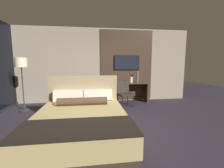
{
  "coord_description": "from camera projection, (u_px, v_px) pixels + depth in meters",
  "views": [
    {
      "loc": [
        -0.24,
        -3.23,
        1.46
      ],
      "look_at": [
        0.33,
        0.97,
        0.89
      ],
      "focal_mm": 24.0,
      "sensor_mm": 36.0,
      "label": 1
    }
  ],
  "objects": [
    {
      "name": "book",
      "position": [
        123.0,
        82.0,
        5.66
      ],
      "size": [
        0.22,
        0.15,
        0.03
      ],
      "color": "maroon",
      "rests_on": "desk"
    },
    {
      "name": "desk",
      "position": [
        127.0,
        89.0,
        5.76
      ],
      "size": [
        1.54,
        0.48,
        0.75
      ],
      "color": "#422D1E",
      "rests_on": "ground_plane"
    },
    {
      "name": "vase_short",
      "position": [
        131.0,
        80.0,
        5.69
      ],
      "size": [
        0.12,
        0.12,
        0.22
      ],
      "color": "silver",
      "rests_on": "desk"
    },
    {
      "name": "tv",
      "position": [
        127.0,
        63.0,
        5.82
      ],
      "size": [
        0.99,
        0.04,
        0.56
      ],
      "color": "black"
    },
    {
      "name": "bed",
      "position": [
        82.0,
        122.0,
        2.97
      ],
      "size": [
        1.74,
        2.23,
        1.16
      ],
      "color": "#33281E",
      "rests_on": "ground_plane"
    },
    {
      "name": "desk_chair",
      "position": [
        124.0,
        91.0,
        5.25
      ],
      "size": [
        0.61,
        0.61,
        0.87
      ],
      "rotation": [
        0.0,
        0.0,
        0.26
      ],
      "color": "#28231E",
      "rests_on": "ground_plane"
    },
    {
      "name": "ground_plane",
      "position": [
        103.0,
        129.0,
        3.4
      ],
      "size": [
        16.0,
        16.0,
        0.0
      ],
      "primitive_type": "plane",
      "color": "#28232D"
    },
    {
      "name": "vase_tall",
      "position": [
        138.0,
        77.0,
        5.76
      ],
      "size": [
        0.07,
        0.07,
        0.43
      ],
      "color": "#4C706B",
      "rests_on": "desk"
    },
    {
      "name": "wall_back_tv_panel",
      "position": [
        101.0,
        66.0,
        5.78
      ],
      "size": [
        7.2,
        0.09,
        2.8
      ],
      "color": "gray",
      "rests_on": "ground_plane"
    },
    {
      "name": "floor_lamp",
      "position": [
        21.0,
        67.0,
        4.49
      ],
      "size": [
        0.34,
        0.34,
        1.65
      ],
      "color": "#282623",
      "rests_on": "ground_plane"
    }
  ]
}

